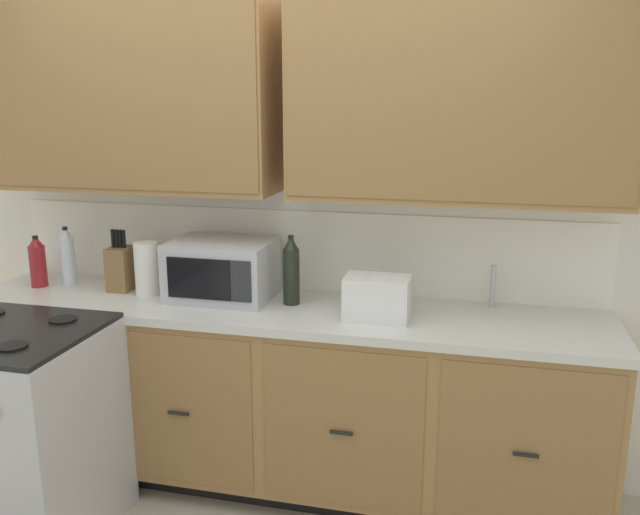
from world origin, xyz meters
TOP-DOWN VIEW (x-y plane):
  - wall_unit at (0.00, 0.50)m, footprint 4.20×0.40m
  - counter_run at (0.00, 0.30)m, footprint 3.03×0.64m
  - stove_range at (-0.99, -0.33)m, footprint 0.76×0.68m
  - microwave at (-0.30, 0.36)m, footprint 0.48×0.37m
  - toaster at (0.48, 0.23)m, footprint 0.28×0.18m
  - knife_block at (-0.84, 0.37)m, footprint 0.11×0.14m
  - sink_faucet at (0.97, 0.51)m, footprint 0.02×0.02m
  - paper_towel_roll at (-0.68, 0.33)m, footprint 0.12×0.12m
  - bottle_red at (-1.28, 0.32)m, footprint 0.08×0.08m
  - bottle_clear at (-1.17, 0.41)m, footprint 0.08×0.08m
  - bottle_dark at (0.06, 0.34)m, footprint 0.08×0.08m

SIDE VIEW (x-z plane):
  - stove_range at x=-0.99m, z-range 0.00..0.95m
  - counter_run at x=0.00m, z-range 0.01..0.94m
  - toaster at x=0.48m, z-range 0.92..1.11m
  - sink_faucet at x=0.97m, z-range 0.92..1.12m
  - knife_block at x=-0.84m, z-range 0.88..1.19m
  - bottle_red at x=-1.28m, z-range 0.92..1.18m
  - paper_towel_roll at x=-0.68m, z-range 0.92..1.18m
  - microwave at x=-0.30m, z-range 0.92..1.20m
  - bottle_clear at x=-1.17m, z-range 0.92..1.22m
  - bottle_dark at x=0.06m, z-range 0.92..1.25m
  - wall_unit at x=0.00m, z-range 0.44..2.80m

